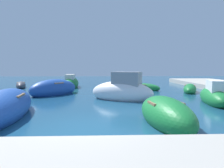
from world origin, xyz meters
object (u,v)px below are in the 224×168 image
at_px(moored_boat_2, 6,107).
at_px(moored_boat_3, 122,91).
at_px(moored_boat_6, 144,88).
at_px(moored_boat_8, 166,114).
at_px(moored_boat_5, 190,89).
at_px(moored_boat_9, 71,83).
at_px(moored_boat_0, 54,89).
at_px(moored_boat_7, 214,96).
at_px(moored_boat_10, 21,85).

height_order(moored_boat_2, moored_boat_3, moored_boat_3).
bearing_deg(moored_boat_6, moored_boat_8, -62.70).
distance_m(moored_boat_2, moored_boat_5, 14.24).
relative_size(moored_boat_3, moored_boat_9, 1.07).
relative_size(moored_boat_0, moored_boat_3, 0.94).
bearing_deg(moored_boat_5, moored_boat_6, -90.07).
bearing_deg(moored_boat_8, moored_boat_9, -162.66).
height_order(moored_boat_6, moored_boat_7, moored_boat_7).
bearing_deg(moored_boat_0, moored_boat_5, 134.09).
distance_m(moored_boat_6, moored_boat_8, 11.23).
relative_size(moored_boat_7, moored_boat_10, 1.38).
bearing_deg(moored_boat_5, moored_boat_8, -3.14).
height_order(moored_boat_6, moored_boat_10, moored_boat_10).
relative_size(moored_boat_6, moored_boat_8, 0.76).
bearing_deg(moored_boat_7, moored_boat_10, 74.14).
height_order(moored_boat_2, moored_boat_10, moored_boat_2).
height_order(moored_boat_2, moored_boat_7, moored_boat_7).
bearing_deg(moored_boat_3, moored_boat_5, -123.94).
relative_size(moored_boat_0, moored_boat_9, 1.01).
distance_m(moored_boat_8, moored_boat_9, 15.24).
bearing_deg(moored_boat_2, moored_boat_5, 116.58).
bearing_deg(moored_boat_0, moored_boat_7, 107.84).
relative_size(moored_boat_5, moored_boat_10, 1.05).
relative_size(moored_boat_3, moored_boat_10, 1.43).
distance_m(moored_boat_0, moored_boat_9, 5.68).
relative_size(moored_boat_2, moored_boat_7, 1.31).
distance_m(moored_boat_2, moored_boat_9, 12.74).
relative_size(moored_boat_0, moored_boat_7, 0.98).
height_order(moored_boat_2, moored_boat_9, moored_boat_9).
distance_m(moored_boat_0, moored_boat_8, 10.49).
bearing_deg(moored_boat_3, moored_boat_9, -34.32).
bearing_deg(moored_boat_6, moored_boat_0, -125.68).
distance_m(moored_boat_5, moored_boat_10, 16.83).
relative_size(moored_boat_0, moored_boat_6, 1.45).
bearing_deg(moored_boat_9, moored_boat_6, -112.35).
relative_size(moored_boat_2, moored_boat_10, 1.80).
xyz_separation_m(moored_boat_6, moored_boat_9, (-7.40, 2.89, 0.21)).
bearing_deg(moored_boat_2, moored_boat_7, 97.12).
bearing_deg(moored_boat_9, moored_boat_3, -150.74).
xyz_separation_m(moored_boat_0, moored_boat_5, (11.39, 1.08, -0.17)).
xyz_separation_m(moored_boat_7, moored_boat_9, (-10.27, 9.72, 0.03)).
distance_m(moored_boat_5, moored_boat_8, 10.71).
relative_size(moored_boat_0, moored_boat_2, 0.75).
relative_size(moored_boat_3, moored_boat_5, 1.36).
bearing_deg(moored_boat_7, moored_boat_3, 90.80).
bearing_deg(moored_boat_5, moored_boat_0, -59.54).
height_order(moored_boat_3, moored_boat_10, moored_boat_3).
bearing_deg(moored_boat_8, moored_boat_10, -146.78).
bearing_deg(moored_boat_7, moored_boat_9, 62.35).
xyz_separation_m(moored_boat_0, moored_boat_2, (-0.30, -7.05, -0.00)).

